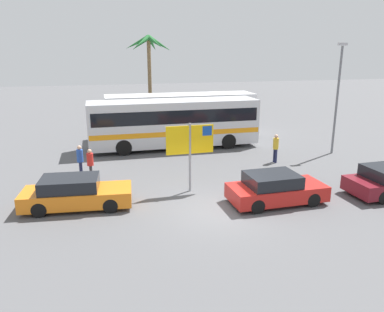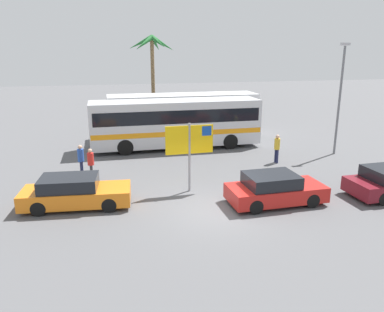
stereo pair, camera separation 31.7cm
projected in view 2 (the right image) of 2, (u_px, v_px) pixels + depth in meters
ground at (217, 211)px, 15.49m from camera, size 120.00×120.00×0.00m
bus_front_coach at (176, 121)px, 25.02m from camera, size 11.05×2.61×3.17m
bus_rear_coach at (183, 113)px, 28.34m from camera, size 11.05×2.61×3.17m
ferry_sign at (190, 142)px, 17.06m from camera, size 2.20×0.11×3.20m
car_orange at (75, 192)px, 15.73m from camera, size 4.56×2.10×1.32m
car_red at (275, 189)px, 16.07m from camera, size 4.14×1.90×1.32m
pedestrian_crossing_lot at (81, 158)px, 19.43m from camera, size 0.32×0.32×1.68m
pedestrian_by_bus at (277, 146)px, 21.78m from camera, size 0.32×0.32×1.67m
pedestrian_near_sign at (91, 162)px, 18.91m from camera, size 0.32×0.32×1.63m
lamp_post_left_side at (340, 95)px, 22.97m from camera, size 0.56×0.20×6.75m
palm_tree_seaside at (152, 52)px, 32.26m from camera, size 4.01×3.82×7.56m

